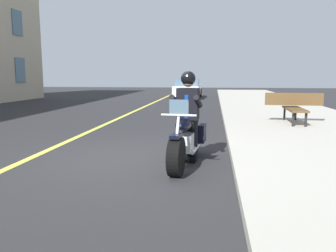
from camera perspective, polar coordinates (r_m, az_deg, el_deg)
ground_plane at (r=6.83m, az=-6.47°, el=-5.56°), size 80.00×80.00×0.00m
lane_center_stripe at (r=7.57m, az=-21.37°, el=-4.68°), size 60.00×0.16×0.01m
motorcycle_main at (r=6.37m, az=3.04°, el=-2.38°), size 2.22×0.73×1.26m
rider_main at (r=6.48m, az=3.36°, el=3.01°), size 0.66×0.59×1.74m
car_silver at (r=25.14m, az=3.36°, el=6.33°), size 4.60×1.92×1.40m
bench_sidewalk at (r=11.53m, az=20.56°, el=3.29°), size 1.81×1.80×0.95m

